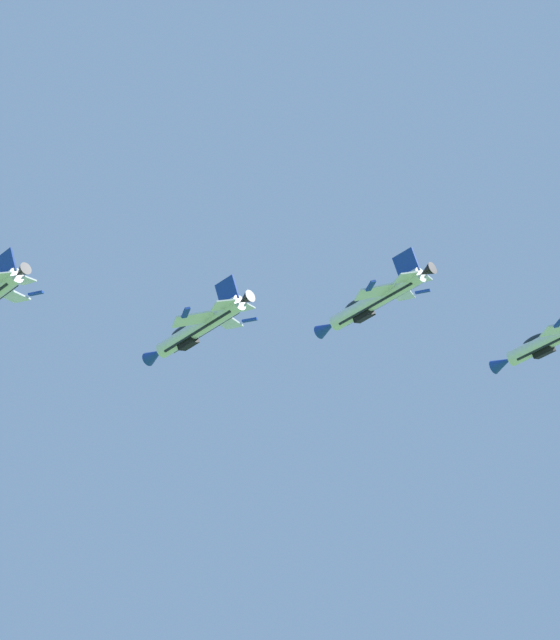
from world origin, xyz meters
The scene contains 3 objects.
fighter_jet_left_wing centered at (-36.20, 91.55, 75.57)m, with size 14.99×10.23×5.01m.
fighter_jet_right_wing centered at (-18.75, 97.45, 78.94)m, with size 14.99×10.17×5.13m.
fighter_jet_left_outer centered at (-1.53, 105.39, 75.50)m, with size 14.99×10.22×5.04m.
Camera 1 is at (5.96, -1.80, 1.93)m, focal length 68.37 mm.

